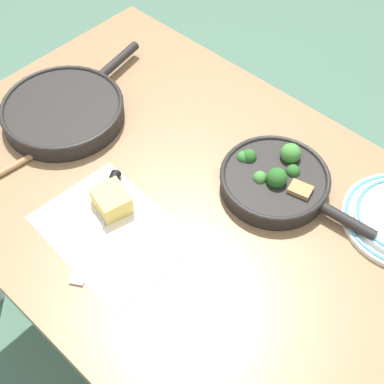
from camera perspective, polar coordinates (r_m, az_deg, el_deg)
ground_plane at (r=1.82m, az=-0.00°, el=-14.83°), size 14.00×14.00×0.00m
dining_table_red at (r=1.25m, az=-0.00°, el=-2.86°), size 1.29×0.84×0.73m
skillet_broccoli at (r=1.19m, az=9.02°, el=1.33°), size 0.36×0.24×0.08m
skillet_eggs at (r=1.37m, az=-13.49°, el=8.47°), size 0.30×0.45×0.05m
wooden_spoon at (r=1.30m, az=-17.19°, el=3.44°), size 0.06×0.34×0.02m
parchment_sheet at (r=1.14m, az=-8.60°, el=-4.14°), size 0.32×0.25×0.00m
grater_knife at (r=1.17m, az=-9.43°, el=-1.78°), size 0.17×0.26×0.02m
cheese_block at (r=1.16m, az=-8.58°, el=-0.93°), size 0.09×0.08×0.05m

